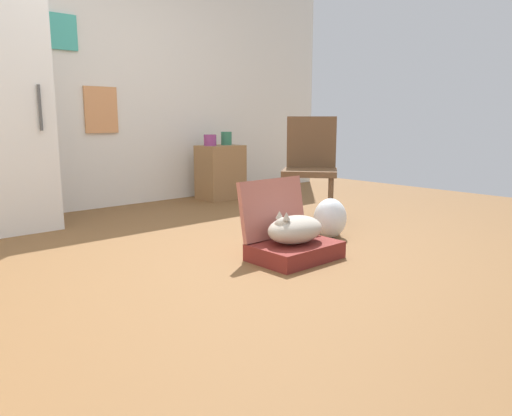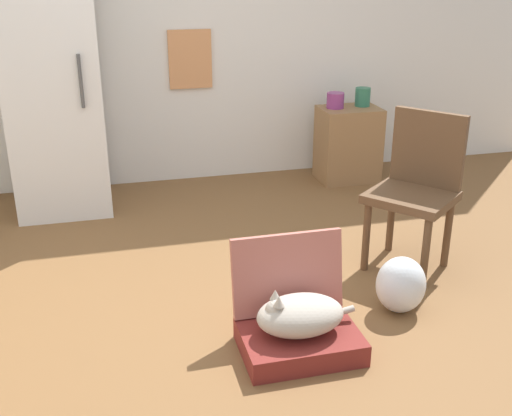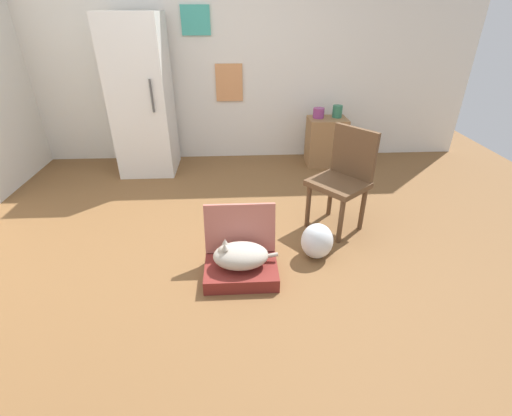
# 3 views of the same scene
# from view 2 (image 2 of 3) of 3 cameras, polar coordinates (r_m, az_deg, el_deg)

# --- Properties ---
(ground_plane) EXTENTS (7.68, 7.68, 0.00)m
(ground_plane) POSITION_cam_2_polar(r_m,az_deg,el_deg) (3.36, -0.47, -9.35)
(ground_plane) COLOR brown
(ground_plane) RESTS_ON ground
(wall_back) EXTENTS (6.40, 0.15, 2.60)m
(wall_back) POSITION_cam_2_polar(r_m,az_deg,el_deg) (5.11, -6.90, 16.82)
(wall_back) COLOR silver
(wall_back) RESTS_ON ground
(suitcase_base) EXTENTS (0.55, 0.40, 0.11)m
(suitcase_base) POSITION_cam_2_polar(r_m,az_deg,el_deg) (3.03, 3.97, -12.01)
(suitcase_base) COLOR maroon
(suitcase_base) RESTS_ON ground
(suitcase_lid) EXTENTS (0.55, 0.10, 0.40)m
(suitcase_lid) POSITION_cam_2_polar(r_m,az_deg,el_deg) (3.07, 2.88, -5.96)
(suitcase_lid) COLOR #B26356
(suitcase_lid) RESTS_ON suitcase_base
(cat) EXTENTS (0.49, 0.28, 0.22)m
(cat) POSITION_cam_2_polar(r_m,az_deg,el_deg) (2.95, 3.92, -9.65)
(cat) COLOR #B2A899
(cat) RESTS_ON suitcase_base
(plastic_bag_white) EXTENTS (0.26, 0.24, 0.31)m
(plastic_bag_white) POSITION_cam_2_polar(r_m,az_deg,el_deg) (3.38, 13.02, -6.80)
(plastic_bag_white) COLOR silver
(plastic_bag_white) RESTS_ON ground
(refrigerator) EXTENTS (0.64, 0.68, 1.79)m
(refrigerator) POSITION_cam_2_polar(r_m,az_deg,el_deg) (4.67, -17.90, 10.46)
(refrigerator) COLOR silver
(refrigerator) RESTS_ON ground
(side_table) EXTENTS (0.48, 0.36, 0.61)m
(side_table) POSITION_cam_2_polar(r_m,az_deg,el_deg) (5.24, 8.36, 5.76)
(side_table) COLOR olive
(side_table) RESTS_ON ground
(vase_tall) EXTENTS (0.14, 0.14, 0.12)m
(vase_tall) POSITION_cam_2_polar(r_m,az_deg,el_deg) (5.13, 7.22, 9.67)
(vase_tall) COLOR #8C387A
(vase_tall) RESTS_ON side_table
(vase_short) EXTENTS (0.12, 0.12, 0.15)m
(vase_short) POSITION_cam_2_polar(r_m,az_deg,el_deg) (5.23, 9.66, 9.92)
(vase_short) COLOR #2D7051
(vase_short) RESTS_ON side_table
(chair) EXTENTS (0.61, 0.62, 0.92)m
(chair) POSITION_cam_2_polar(r_m,az_deg,el_deg) (3.77, 14.39, 2.03)
(chair) COLOR brown
(chair) RESTS_ON ground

